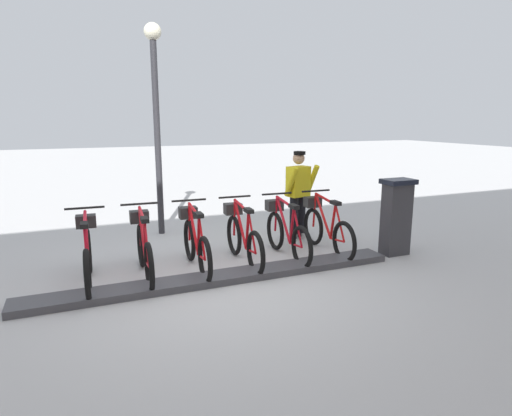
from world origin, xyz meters
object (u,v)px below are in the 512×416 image
Objects in this scene: bike_docked_1 at (286,232)px; bike_docked_3 at (195,242)px; payment_kiosk at (396,216)px; lamp_post at (156,100)px; bike_docked_0 at (326,227)px; bike_docked_5 at (88,254)px; bike_docked_2 at (243,237)px; bike_docked_4 at (144,248)px; worker_near_rack at (298,192)px.

bike_docked_3 is (0.00, 1.52, 0.00)m from bike_docked_1.
lamp_post reaches higher than payment_kiosk.
bike_docked_0 is 1.00× the size of bike_docked_5.
lamp_post is (2.88, 3.38, 1.93)m from payment_kiosk.
payment_kiosk reaches higher than bike_docked_2.
bike_docked_4 is 1.04× the size of worker_near_rack.
bike_docked_0 is 2.29m from bike_docked_3.
bike_docked_3 and bike_docked_5 have the same top height.
payment_kiosk is at bearing -130.42° from lamp_post.
bike_docked_3 is 0.43× the size of lamp_post.
bike_docked_0 is 1.00× the size of bike_docked_4.
bike_docked_4 is (0.00, 3.05, 0.00)m from bike_docked_0.
lamp_post reaches higher than bike_docked_4.
bike_docked_5 is at bearing 90.00° from bike_docked_1.
bike_docked_4 is at bearing -90.00° from bike_docked_5.
bike_docked_1 is 1.00× the size of bike_docked_5.
bike_docked_3 is at bearing -90.00° from bike_docked_5.
bike_docked_4 is 3.24m from lamp_post.
bike_docked_2 is at bearing 90.00° from bike_docked_1.
bike_docked_4 is 3.18m from worker_near_rack.
bike_docked_3 is at bearing 112.24° from worker_near_rack.
bike_docked_1 is 1.00× the size of bike_docked_4.
bike_docked_0 is 1.00× the size of bike_docked_3.
bike_docked_2 is 1.52m from bike_docked_4.
payment_kiosk is 0.74× the size of bike_docked_4.
bike_docked_0 is 1.00× the size of bike_docked_2.
payment_kiosk is 0.77× the size of worker_near_rack.
lamp_post reaches higher than bike_docked_5.
bike_docked_5 is at bearing 90.00° from bike_docked_3.
payment_kiosk is at bearing -102.75° from bike_docked_2.
payment_kiosk is 1.87m from bike_docked_1.
bike_docked_5 is (0.00, 0.76, 0.00)m from bike_docked_4.
bike_docked_4 is (0.00, 0.76, 0.00)m from bike_docked_3.
worker_near_rack is at bearing -37.99° from bike_docked_1.
bike_docked_2 is at bearing -90.00° from bike_docked_5.
lamp_post reaches higher than bike_docked_1.
bike_docked_3 is at bearing 80.14° from payment_kiosk.
bike_docked_4 is at bearing 106.97° from worker_near_rack.
bike_docked_3 is (0.00, 0.76, 0.00)m from bike_docked_2.
bike_docked_5 is at bearing 148.04° from lamp_post.
bike_docked_2 is at bearing -90.00° from bike_docked_4.
payment_kiosk is at bearing -98.03° from bike_docked_4.
lamp_post is at bearing 59.19° from worker_near_rack.
bike_docked_1 is 1.00× the size of bike_docked_2.
bike_docked_3 is 3.17m from lamp_post.
bike_docked_4 is at bearing 90.00° from bike_docked_2.
lamp_post is at bearing -31.96° from bike_docked_5.
lamp_post reaches higher than bike_docked_3.
bike_docked_4 is at bearing 90.00° from bike_docked_3.
bike_docked_5 is 3.48m from lamp_post.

